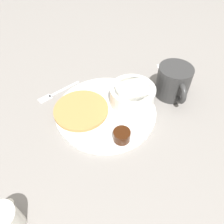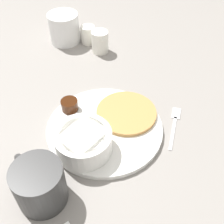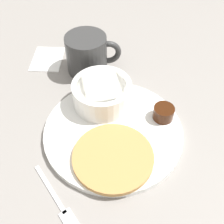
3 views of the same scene
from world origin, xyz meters
name	(u,v)px [view 2 (image 2 of 3)]	position (x,y,z in m)	size (l,w,h in m)	color
ground_plane	(105,130)	(0.00, 0.00, 0.00)	(4.00, 4.00, 0.00)	gray
plate	(105,128)	(0.00, 0.00, 0.01)	(0.27, 0.27, 0.01)	white
pancake_stack	(126,113)	(-0.06, -0.01, 0.02)	(0.14, 0.14, 0.01)	#B78447
bowl	(83,141)	(0.07, 0.04, 0.04)	(0.12, 0.12, 0.05)	white
syrup_cup	(70,105)	(0.05, -0.09, 0.03)	(0.04, 0.04, 0.03)	#38190A
butter_ramekin	(70,150)	(0.10, 0.03, 0.03)	(0.04, 0.04, 0.04)	white
coffee_mug	(39,184)	(0.18, 0.09, 0.04)	(0.09, 0.13, 0.09)	#333333
creamer_pitcher_near	(100,41)	(-0.13, -0.30, 0.03)	(0.05, 0.08, 0.07)	white
creamer_pitcher_far	(89,35)	(-0.12, -0.36, 0.03)	(0.06, 0.04, 0.06)	white
fork	(175,122)	(-0.16, 0.06, 0.00)	(0.10, 0.11, 0.00)	silver
second_mug	(64,28)	(-0.06, -0.41, 0.05)	(0.11, 0.11, 0.09)	white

